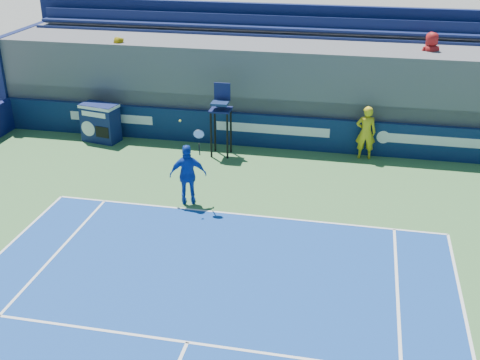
% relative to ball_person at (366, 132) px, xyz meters
% --- Properties ---
extents(ball_person, '(0.70, 0.49, 1.84)m').
position_rel_ball_person_xyz_m(ball_person, '(0.00, 0.00, 0.00)').
color(ball_person, gold).
rests_on(ball_person, apron).
extents(back_hoarding, '(20.40, 0.21, 1.20)m').
position_rel_ball_person_xyz_m(back_hoarding, '(-3.20, 0.34, -0.33)').
color(back_hoarding, '#0C1D46').
rests_on(back_hoarding, ground).
extents(match_clock, '(1.44, 0.97, 1.40)m').
position_rel_ball_person_xyz_m(match_clock, '(-9.39, -0.28, -0.19)').
color(match_clock, '#0F1A4C').
rests_on(match_clock, ground).
extents(umpire_chair, '(0.71, 0.71, 2.48)m').
position_rel_ball_person_xyz_m(umpire_chair, '(-4.82, -0.66, 0.60)').
color(umpire_chair, black).
rests_on(umpire_chair, ground).
extents(tennis_player, '(1.13, 0.70, 2.57)m').
position_rel_ball_person_xyz_m(tennis_player, '(-4.87, -4.48, -0.02)').
color(tennis_player, '#1640B4').
rests_on(tennis_player, apron).
extents(stadium_seating, '(21.00, 4.05, 4.40)m').
position_rel_ball_person_xyz_m(stadium_seating, '(-3.22, 2.40, 0.90)').
color(stadium_seating, '#55555A').
rests_on(stadium_seating, ground).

